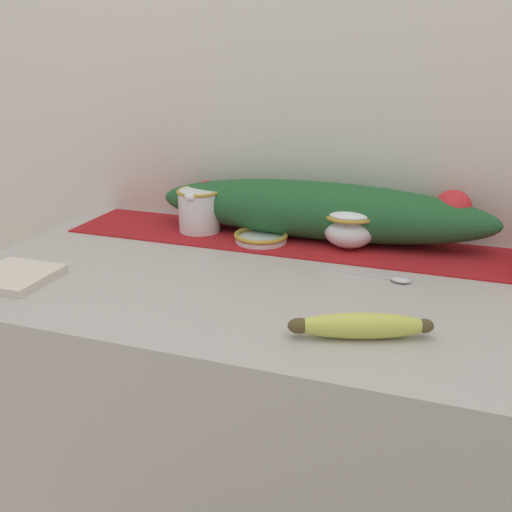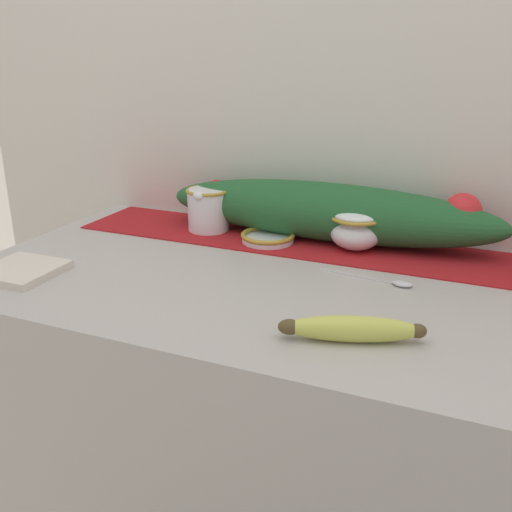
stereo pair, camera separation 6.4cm
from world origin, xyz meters
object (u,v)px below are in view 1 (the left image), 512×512
at_px(cream_pitcher, 199,208).
at_px(small_dish, 261,237).
at_px(sugar_bowl, 349,226).
at_px(banana, 361,326).
at_px(napkin_stack, 14,276).
at_px(spoon, 393,279).

xyz_separation_m(cream_pitcher, small_dish, (0.16, -0.03, -0.04)).
distance_m(cream_pitcher, small_dish, 0.17).
height_order(cream_pitcher, sugar_bowl, sugar_bowl).
relative_size(cream_pitcher, small_dish, 0.99).
bearing_deg(banana, sugar_bowl, 103.07).
distance_m(sugar_bowl, banana, 0.41).
relative_size(sugar_bowl, small_dish, 0.91).
xyz_separation_m(sugar_bowl, napkin_stack, (-0.55, -0.38, -0.04)).
xyz_separation_m(sugar_bowl, small_dish, (-0.19, -0.03, -0.04)).
relative_size(cream_pitcher, banana, 0.56).
relative_size(cream_pitcher, sugar_bowl, 1.08).
height_order(banana, napkin_stack, banana).
relative_size(sugar_bowl, banana, 0.52).
height_order(cream_pitcher, small_dish, cream_pitcher).
distance_m(sugar_bowl, napkin_stack, 0.67).
distance_m(small_dish, napkin_stack, 0.51).
bearing_deg(spoon, banana, -87.06).
height_order(cream_pitcher, napkin_stack, cream_pitcher).
relative_size(spoon, napkin_stack, 1.32).
xyz_separation_m(small_dish, banana, (0.28, -0.37, 0.01)).
xyz_separation_m(cream_pitcher, sugar_bowl, (0.35, -0.00, -0.01)).
xyz_separation_m(cream_pitcher, banana, (0.44, -0.40, -0.04)).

